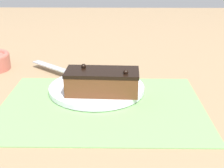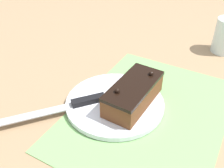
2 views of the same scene
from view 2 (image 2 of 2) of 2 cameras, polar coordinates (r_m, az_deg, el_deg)
name	(u,v)px [view 2 (image 2 of 2)]	position (r m, az deg, el deg)	size (l,w,h in m)	color
ground_plane	(148,113)	(0.63, 7.90, -6.35)	(3.00, 3.00, 0.00)	#9E7F5B
placemat_woven	(148,113)	(0.63, 7.91, -6.22)	(0.46, 0.34, 0.00)	#7AB266
cake_plate	(115,103)	(0.64, 0.64, -4.15)	(0.24, 0.24, 0.01)	white
chocolate_cake	(134,92)	(0.62, 4.87, -1.85)	(0.17, 0.09, 0.06)	brown
serving_knife	(71,105)	(0.62, -8.95, -4.52)	(0.21, 0.18, 0.01)	black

